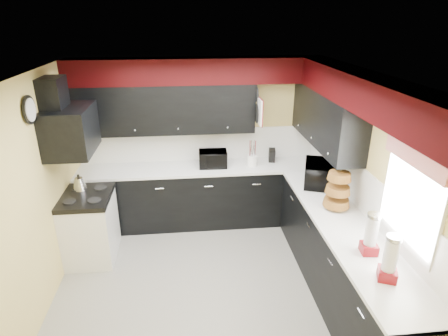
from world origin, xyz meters
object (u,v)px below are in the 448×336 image
object	(u,v)px
knife_block	(272,156)
kettle	(79,184)
toaster_oven	(213,159)
microwave	(319,174)
utensil_crock	(252,160)

from	to	relation	value
knife_block	kettle	world-z (taller)	knife_block
toaster_oven	microwave	size ratio (longest dim) A/B	0.75
toaster_oven	utensil_crock	xyz separation A→B (m)	(0.59, -0.02, -0.04)
toaster_oven	utensil_crock	distance (m)	0.59
toaster_oven	knife_block	distance (m)	0.92
microwave	kettle	xyz separation A→B (m)	(-3.15, 0.21, -0.09)
toaster_oven	knife_block	world-z (taller)	toaster_oven
toaster_oven	knife_block	bearing A→B (deg)	7.50
knife_block	utensil_crock	bearing A→B (deg)	-151.63
toaster_oven	kettle	xyz separation A→B (m)	(-1.80, -0.56, -0.06)
kettle	knife_block	bearing A→B (deg)	13.43
toaster_oven	microwave	world-z (taller)	microwave
kettle	toaster_oven	bearing A→B (deg)	17.28
microwave	utensil_crock	size ratio (longest dim) A/B	3.39
microwave	kettle	world-z (taller)	microwave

